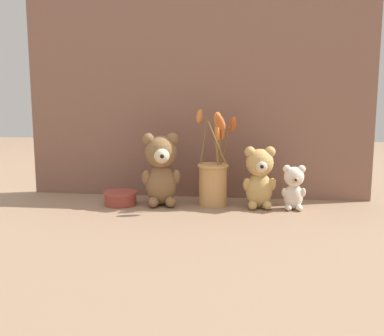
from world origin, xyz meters
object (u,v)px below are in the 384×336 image
Objects in this scene: flower_vase at (214,176)px; decorative_tin_tall at (120,198)px; teddy_bear_large at (161,168)px; teddy_bear_small at (294,186)px; teddy_bear_medium at (260,176)px.

flower_vase reaches higher than decorative_tin_tall.
teddy_bear_large reaches higher than decorative_tin_tall.
teddy_bear_small is 0.26m from flower_vase.
teddy_bear_large is 0.44m from teddy_bear_small.
teddy_bear_medium is 1.39× the size of teddy_bear_small.
teddy_bear_medium is 0.11m from teddy_bear_small.
flower_vase is at bearing 173.13° from teddy_bear_medium.
decorative_tin_tall is (-0.31, -0.03, -0.08)m from flower_vase.
flower_vase is at bearing 174.16° from teddy_bear_small.
teddy_bear_small is at bearing -5.84° from flower_vase.
decorative_tin_tall is at bearing -174.63° from teddy_bear_large.
teddy_bear_large reaches higher than teddy_bear_small.
teddy_bear_medium is at bearing 0.28° from teddy_bear_large.
teddy_bear_large is 2.15× the size of decorative_tin_tall.
teddy_bear_small is 0.58m from decorative_tin_tall.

